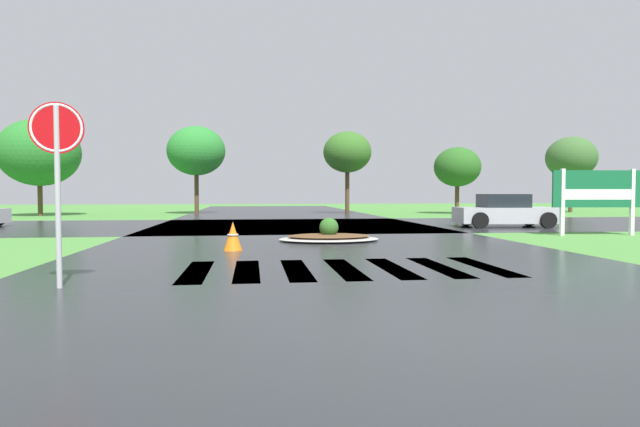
{
  "coord_description": "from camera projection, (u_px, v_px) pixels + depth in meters",
  "views": [
    {
      "loc": [
        -1.7,
        -4.72,
        1.43
      ],
      "look_at": [
        0.07,
        9.13,
        0.86
      ],
      "focal_mm": 29.88,
      "sensor_mm": 36.0,
      "label": 1
    }
  ],
  "objects": [
    {
      "name": "car_white_sedan",
      "position": [
        505.0,
        212.0,
        21.77
      ],
      "size": [
        4.13,
        2.34,
        1.35
      ],
      "rotation": [
        0.0,
        0.0,
        -0.1
      ],
      "color": "#B7B7BF",
      "rests_on": "ground"
    },
    {
      "name": "stop_sign",
      "position": [
        57.0,
        150.0,
        7.81
      ],
      "size": [
        0.75,
        0.18,
        2.75
      ],
      "rotation": [
        0.0,
        0.0,
        0.18
      ],
      "color": "#B2B5BA",
      "rests_on": "ground"
    },
    {
      "name": "asphalt_cross_road",
      "position": [
        292.0,
        225.0,
        22.9
      ],
      "size": [
        90.0,
        10.47,
        0.01
      ],
      "primitive_type": "cube",
      "color": "#232628",
      "rests_on": "ground"
    },
    {
      "name": "crosswalk_stripes",
      "position": [
        345.0,
        269.0,
        9.86
      ],
      "size": [
        5.85,
        2.82,
        0.01
      ],
      "color": "white",
      "rests_on": "ground"
    },
    {
      "name": "traffic_cone",
      "position": [
        233.0,
        236.0,
        12.97
      ],
      "size": [
        0.45,
        0.45,
        0.71
      ],
      "color": "orange",
      "rests_on": "ground"
    },
    {
      "name": "ground_plane",
      "position": [
        437.0,
        350.0,
        4.96
      ],
      "size": [
        120.0,
        120.0,
        0.1
      ],
      "primitive_type": "cube",
      "color": "#478438"
    },
    {
      "name": "background_treeline",
      "position": [
        253.0,
        155.0,
        34.02
      ],
      "size": [
        39.15,
        5.95,
        5.78
      ],
      "color": "#4C3823",
      "rests_on": "ground"
    },
    {
      "name": "median_island",
      "position": [
        329.0,
        236.0,
        15.53
      ],
      "size": [
        2.94,
        2.04,
        0.68
      ],
      "color": "#9E9B93",
      "rests_on": "ground"
    },
    {
      "name": "estate_billboard",
      "position": [
        598.0,
        192.0,
        17.47
      ],
      "size": [
        3.05,
        0.28,
        2.19
      ],
      "rotation": [
        0.0,
        0.0,
        3.08
      ],
      "color": "white",
      "rests_on": "ground"
    },
    {
      "name": "asphalt_roadway",
      "position": [
        314.0,
        243.0,
        14.86
      ],
      "size": [
        11.64,
        80.0,
        0.01
      ],
      "primitive_type": "cube",
      "color": "#232628",
      "rests_on": "ground"
    }
  ]
}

